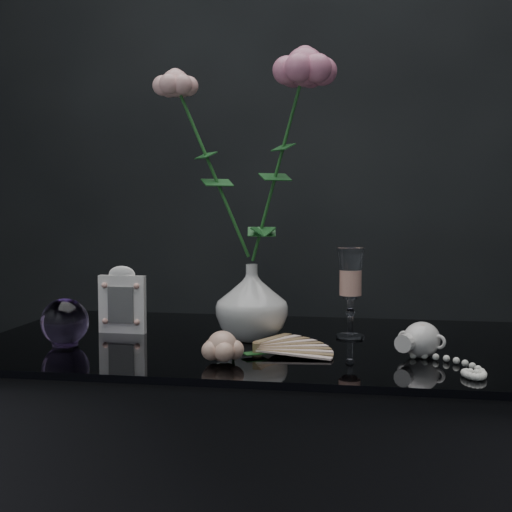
% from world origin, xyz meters
% --- Properties ---
extents(vase, '(0.15, 0.15, 0.14)m').
position_xyz_m(vase, '(-0.03, 0.06, 0.83)').
color(vase, silver).
rests_on(vase, table).
extents(wine_glass, '(0.06, 0.06, 0.17)m').
position_xyz_m(wine_glass, '(0.14, 0.11, 0.85)').
color(wine_glass, white).
rests_on(wine_glass, table).
extents(picture_frame, '(0.10, 0.08, 0.13)m').
position_xyz_m(picture_frame, '(-0.29, 0.08, 0.83)').
color(picture_frame, white).
rests_on(picture_frame, table).
extents(paperweight, '(0.10, 0.10, 0.08)m').
position_xyz_m(paperweight, '(-0.35, -0.05, 0.80)').
color(paperweight, '#9571B8').
rests_on(paperweight, table).
extents(paper_fan, '(0.30, 0.26, 0.03)m').
position_xyz_m(paper_fan, '(0.00, -0.08, 0.78)').
color(paper_fan, '#FDEDCB').
rests_on(paper_fan, table).
extents(loose_rose, '(0.12, 0.15, 0.05)m').
position_xyz_m(loose_rose, '(-0.05, -0.13, 0.79)').
color(loose_rose, '#E3AE92').
rests_on(loose_rose, table).
extents(pearl_jar, '(0.27, 0.28, 0.06)m').
position_xyz_m(pearl_jar, '(0.27, -0.03, 0.79)').
color(pearl_jar, white).
rests_on(pearl_jar, table).
extents(roses, '(0.32, 0.12, 0.44)m').
position_xyz_m(roses, '(-0.04, 0.06, 1.11)').
color(roses, '#FDAFA9').
rests_on(roses, vase).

